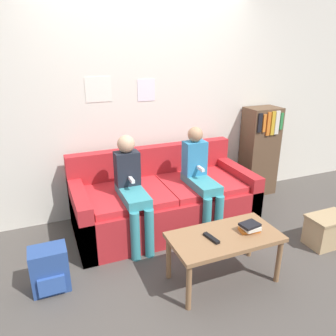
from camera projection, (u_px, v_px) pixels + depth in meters
ground_plane at (184, 250)px, 3.26m from camera, size 10.00×10.00×0.00m
wall_back at (146, 103)px, 3.77m from camera, size 8.00×0.06×2.60m
couch at (163, 201)px, 3.65m from camera, size 1.96×0.90×0.83m
coffee_table at (224, 241)px, 2.73m from camera, size 0.92×0.48×0.44m
person_left at (132, 186)px, 3.20m from camera, size 0.24×0.60×1.10m
person_right at (200, 175)px, 3.47m from camera, size 0.24×0.60×1.12m
tv_remote at (211, 238)px, 2.65m from camera, size 0.07×0.17×0.02m
book_stack at (250, 227)px, 2.76m from camera, size 0.18×0.14×0.08m
bookshelf at (259, 151)px, 4.38m from camera, size 0.44×0.33×1.17m
storage_box at (327, 230)px, 3.32m from camera, size 0.42×0.28×0.32m
backpack at (50, 269)px, 2.69m from camera, size 0.30×0.24×0.39m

